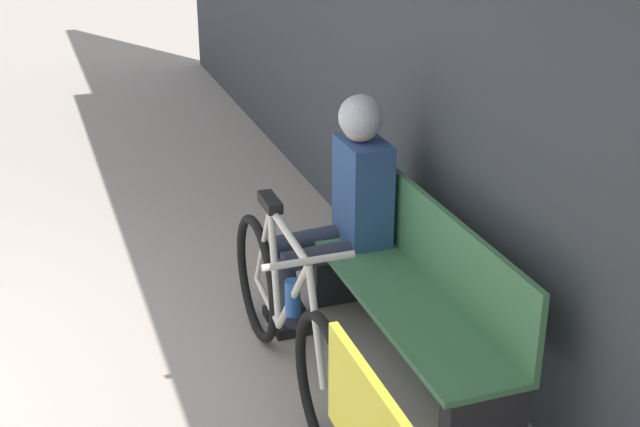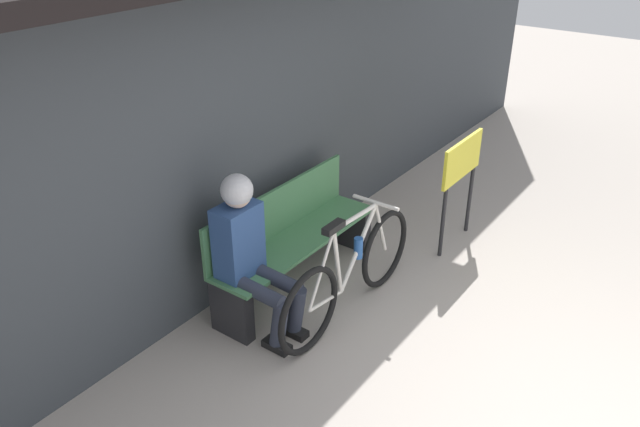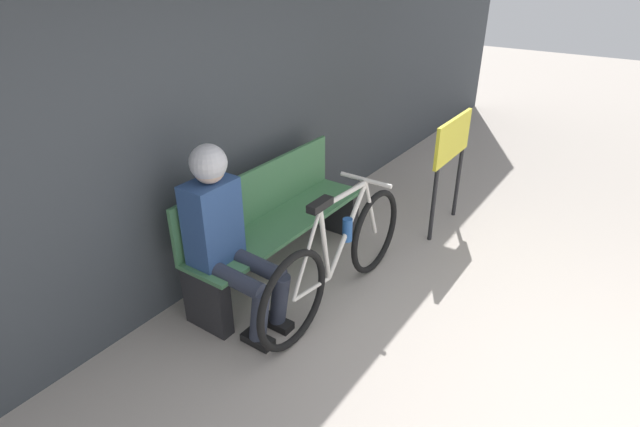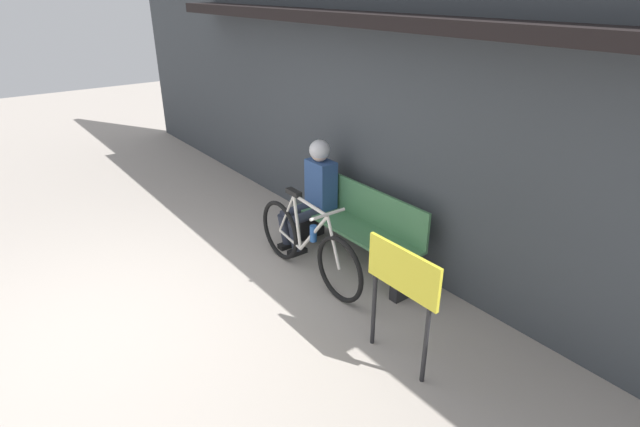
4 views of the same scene
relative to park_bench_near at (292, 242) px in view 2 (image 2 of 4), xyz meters
The scene contains 5 objects.
storefront_wall 1.38m from the park_bench_near, 138.30° to the left, with size 12.00×0.56×3.20m.
park_bench_near is the anchor object (origin of this frame).
bicycle 0.62m from the park_bench_near, 96.74° to the right, with size 1.71×0.40×0.90m.
person_seated 0.72m from the park_bench_near, 169.95° to the right, with size 0.34×0.64×1.25m.
signboard 1.66m from the park_bench_near, 29.65° to the right, with size 0.71×0.04×1.03m.
Camera 2 is at (-2.98, -0.31, 3.00)m, focal length 35.00 mm.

